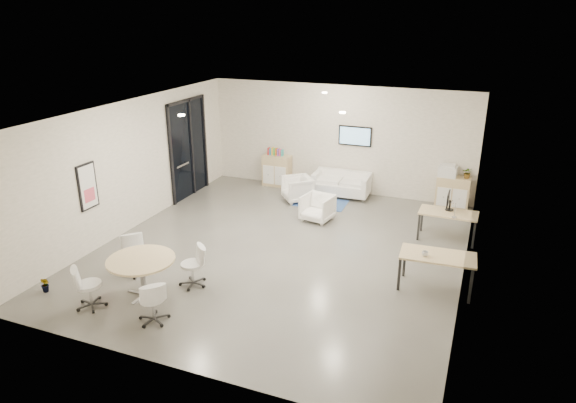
{
  "coord_description": "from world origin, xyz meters",
  "views": [
    {
      "loc": [
        4.11,
        -9.93,
        5.2
      ],
      "look_at": [
        0.0,
        0.4,
        1.05
      ],
      "focal_mm": 32.0,
      "sensor_mm": 36.0,
      "label": 1
    }
  ],
  "objects_px": {
    "armchair_left": "(297,188)",
    "loveseat": "(342,185)",
    "desk_rear": "(448,215)",
    "sideboard_left": "(277,170)",
    "sideboard_right": "(452,192)",
    "round_table": "(141,263)",
    "armchair_right": "(317,207)",
    "desk_front": "(438,258)"
  },
  "relations": [
    {
      "from": "sideboard_left",
      "to": "armchair_left",
      "type": "distance_m",
      "value": 1.53
    },
    {
      "from": "armchair_left",
      "to": "desk_rear",
      "type": "distance_m",
      "value": 4.46
    },
    {
      "from": "sideboard_right",
      "to": "armchair_left",
      "type": "height_order",
      "value": "sideboard_right"
    },
    {
      "from": "sideboard_right",
      "to": "desk_front",
      "type": "height_order",
      "value": "sideboard_right"
    },
    {
      "from": "armchair_right",
      "to": "desk_front",
      "type": "distance_m",
      "value": 4.17
    },
    {
      "from": "desk_rear",
      "to": "loveseat",
      "type": "bearing_deg",
      "value": 147.98
    },
    {
      "from": "round_table",
      "to": "sideboard_right",
      "type": "bearing_deg",
      "value": 54.4
    },
    {
      "from": "sideboard_left",
      "to": "loveseat",
      "type": "height_order",
      "value": "sideboard_left"
    },
    {
      "from": "armchair_right",
      "to": "desk_rear",
      "type": "relative_size",
      "value": 0.56
    },
    {
      "from": "round_table",
      "to": "desk_front",
      "type": "bearing_deg",
      "value": 24.09
    },
    {
      "from": "desk_front",
      "to": "sideboard_left",
      "type": "bearing_deg",
      "value": 135.48
    },
    {
      "from": "armchair_left",
      "to": "desk_front",
      "type": "height_order",
      "value": "armchair_left"
    },
    {
      "from": "desk_rear",
      "to": "round_table",
      "type": "relative_size",
      "value": 1.05
    },
    {
      "from": "sideboard_left",
      "to": "armchair_left",
      "type": "relative_size",
      "value": 1.23
    },
    {
      "from": "armchair_left",
      "to": "desk_front",
      "type": "xyz_separation_m",
      "value": [
        4.32,
        -3.71,
        0.28
      ]
    },
    {
      "from": "armchair_left",
      "to": "loveseat",
      "type": "bearing_deg",
      "value": 90.86
    },
    {
      "from": "sideboard_right",
      "to": "armchair_right",
      "type": "distance_m",
      "value": 3.92
    },
    {
      "from": "armchair_left",
      "to": "armchair_right",
      "type": "bearing_deg",
      "value": 0.78
    },
    {
      "from": "sideboard_right",
      "to": "desk_front",
      "type": "distance_m",
      "value": 4.8
    },
    {
      "from": "sideboard_right",
      "to": "desk_rear",
      "type": "height_order",
      "value": "sideboard_right"
    },
    {
      "from": "desk_rear",
      "to": "desk_front",
      "type": "distance_m",
      "value": 2.53
    },
    {
      "from": "sideboard_left",
      "to": "armchair_right",
      "type": "relative_size",
      "value": 1.28
    },
    {
      "from": "loveseat",
      "to": "armchair_right",
      "type": "height_order",
      "value": "armchair_right"
    },
    {
      "from": "armchair_right",
      "to": "desk_rear",
      "type": "bearing_deg",
      "value": 9.91
    },
    {
      "from": "desk_rear",
      "to": "desk_front",
      "type": "bearing_deg",
      "value": -88.26
    },
    {
      "from": "loveseat",
      "to": "armchair_left",
      "type": "xyz_separation_m",
      "value": [
        -1.07,
        -0.91,
        0.06
      ]
    },
    {
      "from": "loveseat",
      "to": "sideboard_right",
      "type": "bearing_deg",
      "value": 1.56
    },
    {
      "from": "desk_front",
      "to": "armchair_right",
      "type": "bearing_deg",
      "value": 139.67
    },
    {
      "from": "loveseat",
      "to": "armchair_left",
      "type": "distance_m",
      "value": 1.4
    },
    {
      "from": "sideboard_right",
      "to": "loveseat",
      "type": "bearing_deg",
      "value": -176.81
    },
    {
      "from": "armchair_right",
      "to": "desk_front",
      "type": "height_order",
      "value": "armchair_right"
    },
    {
      "from": "sideboard_left",
      "to": "desk_rear",
      "type": "xyz_separation_m",
      "value": [
        5.38,
        -2.26,
        0.15
      ]
    },
    {
      "from": "sideboard_left",
      "to": "round_table",
      "type": "relative_size",
      "value": 0.75
    },
    {
      "from": "sideboard_right",
      "to": "round_table",
      "type": "distance_m",
      "value": 8.77
    },
    {
      "from": "loveseat",
      "to": "round_table",
      "type": "distance_m",
      "value": 7.23
    },
    {
      "from": "sideboard_left",
      "to": "armchair_right",
      "type": "xyz_separation_m",
      "value": [
        2.1,
        -2.27,
        -0.1
      ]
    },
    {
      "from": "desk_rear",
      "to": "round_table",
      "type": "height_order",
      "value": "round_table"
    },
    {
      "from": "armchair_right",
      "to": "armchair_left",
      "type": "bearing_deg",
      "value": 140.13
    },
    {
      "from": "desk_rear",
      "to": "sideboard_left",
      "type": "bearing_deg",
      "value": 158.2
    },
    {
      "from": "sideboard_left",
      "to": "loveseat",
      "type": "distance_m",
      "value": 2.17
    },
    {
      "from": "armchair_left",
      "to": "desk_front",
      "type": "relative_size",
      "value": 0.54
    },
    {
      "from": "desk_rear",
      "to": "armchair_left",
      "type": "bearing_deg",
      "value": 165.51
    }
  ]
}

